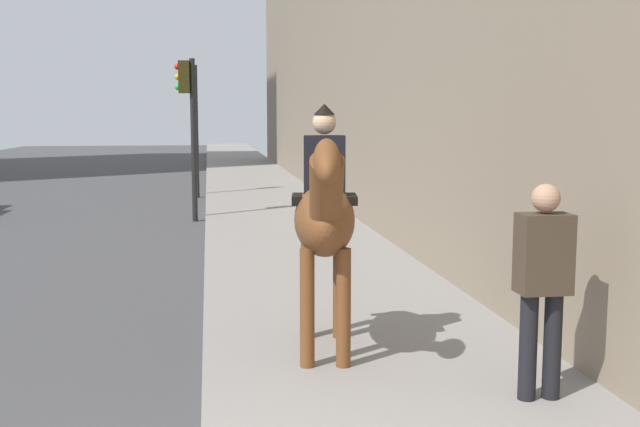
# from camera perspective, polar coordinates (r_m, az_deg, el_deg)

# --- Properties ---
(mounted_horse_near) EXTENTS (2.15, 0.75, 2.32)m
(mounted_horse_near) POSITION_cam_1_polar(r_m,az_deg,el_deg) (6.93, 0.35, -0.19)
(mounted_horse_near) COLOR brown
(mounted_horse_near) RESTS_ON sidewalk_slab
(pedestrian_greeting) EXTENTS (0.26, 0.40, 1.70)m
(pedestrian_greeting) POSITION_cam_1_polar(r_m,az_deg,el_deg) (6.11, 16.44, -4.61)
(pedestrian_greeting) COLOR black
(pedestrian_greeting) RESTS_ON sidewalk_slab
(traffic_light_near_curb) EXTENTS (0.20, 0.44, 3.59)m
(traffic_light_near_curb) POSITION_cam_1_polar(r_m,az_deg,el_deg) (16.99, -9.85, 7.50)
(traffic_light_near_curb) COLOR black
(traffic_light_near_curb) RESTS_ON ground
(traffic_light_far_curb) EXTENTS (0.20, 0.44, 3.78)m
(traffic_light_far_curb) POSITION_cam_1_polar(r_m,az_deg,el_deg) (22.03, -9.57, 7.75)
(traffic_light_far_curb) COLOR black
(traffic_light_far_curb) RESTS_ON ground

